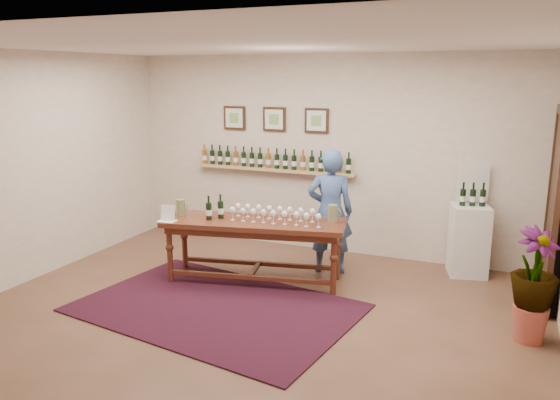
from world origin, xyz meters
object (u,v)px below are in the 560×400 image
at_px(tasting_table, 254,230).
at_px(display_pedestal, 468,240).
at_px(person, 330,212).
at_px(potted_plant, 534,286).

height_order(tasting_table, display_pedestal, display_pedestal).
distance_m(display_pedestal, person, 1.80).
distance_m(tasting_table, person, 1.03).
bearing_deg(potted_plant, person, 155.62).
bearing_deg(person, potted_plant, 139.37).
distance_m(tasting_table, display_pedestal, 2.74).
xyz_separation_m(tasting_table, display_pedestal, (2.41, 1.29, -0.21)).
height_order(display_pedestal, potted_plant, potted_plant).
bearing_deg(tasting_table, display_pedestal, 16.11).
height_order(tasting_table, person, person).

